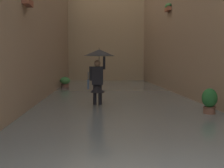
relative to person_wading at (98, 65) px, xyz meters
The scene contains 5 objects.
ground_plane 2.87m from the person_wading, 107.27° to the right, with size 60.00×60.00×0.00m, color gray.
flood_water 2.83m from the person_wading, 107.27° to the right, with size 6.48×27.56×0.16m, color slate.
person_wading is the anchor object (origin of this frame).
potted_plant_mid_right 7.47m from the person_wading, 75.81° to the right, with size 0.57×0.57×0.73m.
potted_plant_far_left 3.84m from the person_wading, 146.82° to the left, with size 0.43×0.43×0.87m.
Camera 1 is at (0.82, 2.24, 1.64)m, focal length 50.67 mm.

